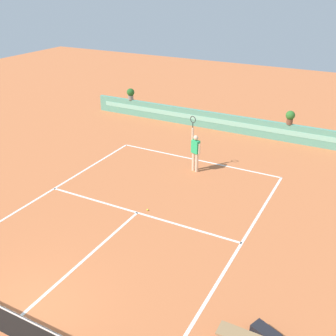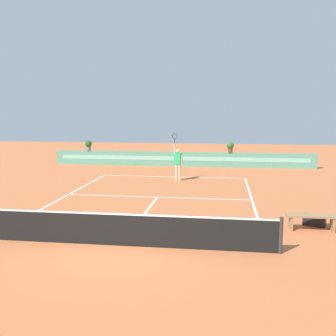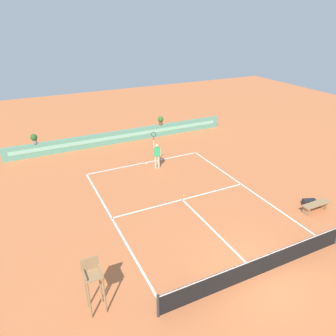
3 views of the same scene
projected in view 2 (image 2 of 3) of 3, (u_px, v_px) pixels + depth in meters
ground_plane at (156, 199)px, 16.99m from camera, size 60.00×60.00×0.00m
court_lines at (159, 196)px, 17.69m from camera, size 8.32×11.94×0.01m
net at (120, 228)px, 11.04m from camera, size 8.92×0.10×1.00m
back_wall_barrier at (181, 159)px, 27.10m from camera, size 18.00×0.21×1.00m
bench_courtside at (312, 219)px, 12.48m from camera, size 1.60×0.44×0.51m
gear_bag at (314, 220)px, 13.03m from camera, size 0.78×0.60×0.36m
tennis_player at (178, 162)px, 21.42m from camera, size 0.60×0.31×2.58m
tennis_ball_near_baseline at (164, 195)px, 17.64m from camera, size 0.07×0.07×0.07m
potted_plant_far_left at (88, 145)px, 27.89m from camera, size 0.48×0.48×0.72m
potted_plant_right at (230, 147)px, 26.51m from camera, size 0.48×0.48×0.72m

